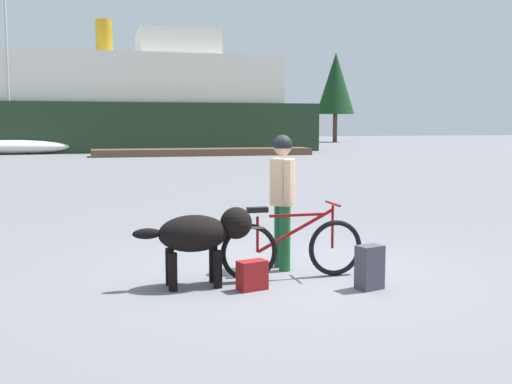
{
  "coord_description": "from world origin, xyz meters",
  "views": [
    {
      "loc": [
        -2.29,
        -7.14,
        1.83
      ],
      "look_at": [
        -0.02,
        1.44,
        0.85
      ],
      "focal_mm": 43.46,
      "sensor_mm": 36.0,
      "label": 1
    }
  ],
  "objects_px": {
    "person_cyclist": "(283,189)",
    "sailboat_moored": "(11,146)",
    "ferry_boat": "(147,105)",
    "backpack": "(370,267)",
    "bicycle": "(292,248)",
    "handbag_pannier": "(252,275)",
    "dog": "(202,234)"
  },
  "relations": [
    {
      "from": "person_cyclist",
      "to": "sailboat_moored",
      "type": "xyz_separation_m",
      "value": [
        -7.04,
        32.57,
        -0.5
      ]
    },
    {
      "from": "person_cyclist",
      "to": "sailboat_moored",
      "type": "distance_m",
      "value": 33.33
    },
    {
      "from": "ferry_boat",
      "to": "sailboat_moored",
      "type": "relative_size",
      "value": 2.42
    },
    {
      "from": "person_cyclist",
      "to": "backpack",
      "type": "distance_m",
      "value": 1.55
    },
    {
      "from": "bicycle",
      "to": "sailboat_moored",
      "type": "bearing_deg",
      "value": 101.95
    },
    {
      "from": "bicycle",
      "to": "handbag_pannier",
      "type": "relative_size",
      "value": 5.34
    },
    {
      "from": "bicycle",
      "to": "backpack",
      "type": "bearing_deg",
      "value": -44.15
    },
    {
      "from": "person_cyclist",
      "to": "bicycle",
      "type": "bearing_deg",
      "value": -94.66
    },
    {
      "from": "backpack",
      "to": "person_cyclist",
      "type": "bearing_deg",
      "value": 118.98
    },
    {
      "from": "bicycle",
      "to": "person_cyclist",
      "type": "bearing_deg",
      "value": 85.34
    },
    {
      "from": "person_cyclist",
      "to": "ferry_boat",
      "type": "bearing_deg",
      "value": 87.67
    },
    {
      "from": "dog",
      "to": "handbag_pannier",
      "type": "height_order",
      "value": "dog"
    },
    {
      "from": "handbag_pannier",
      "to": "ferry_boat",
      "type": "xyz_separation_m",
      "value": [
        2.11,
        37.35,
        2.94
      ]
    },
    {
      "from": "sailboat_moored",
      "to": "dog",
      "type": "bearing_deg",
      "value": -79.89
    },
    {
      "from": "handbag_pannier",
      "to": "sailboat_moored",
      "type": "distance_m",
      "value": 34.06
    },
    {
      "from": "handbag_pannier",
      "to": "person_cyclist",
      "type": "bearing_deg",
      "value": 54.66
    },
    {
      "from": "backpack",
      "to": "handbag_pannier",
      "type": "height_order",
      "value": "backpack"
    },
    {
      "from": "dog",
      "to": "handbag_pannier",
      "type": "bearing_deg",
      "value": -31.3
    },
    {
      "from": "handbag_pannier",
      "to": "ferry_boat",
      "type": "height_order",
      "value": "ferry_boat"
    },
    {
      "from": "bicycle",
      "to": "handbag_pannier",
      "type": "height_order",
      "value": "bicycle"
    },
    {
      "from": "handbag_pannier",
      "to": "sailboat_moored",
      "type": "relative_size",
      "value": 0.04
    },
    {
      "from": "person_cyclist",
      "to": "ferry_boat",
      "type": "relative_size",
      "value": 0.08
    },
    {
      "from": "person_cyclist",
      "to": "handbag_pannier",
      "type": "bearing_deg",
      "value": -125.34
    },
    {
      "from": "person_cyclist",
      "to": "handbag_pannier",
      "type": "xyz_separation_m",
      "value": [
        -0.62,
        -0.88,
        -0.85
      ]
    },
    {
      "from": "bicycle",
      "to": "ferry_boat",
      "type": "bearing_deg",
      "value": 87.64
    },
    {
      "from": "backpack",
      "to": "sailboat_moored",
      "type": "height_order",
      "value": "sailboat_moored"
    },
    {
      "from": "person_cyclist",
      "to": "handbag_pannier",
      "type": "relative_size",
      "value": 5.17
    },
    {
      "from": "person_cyclist",
      "to": "backpack",
      "type": "xyz_separation_m",
      "value": [
        0.65,
        -1.17,
        -0.77
      ]
    },
    {
      "from": "sailboat_moored",
      "to": "person_cyclist",
      "type": "bearing_deg",
      "value": -77.81
    },
    {
      "from": "bicycle",
      "to": "sailboat_moored",
      "type": "distance_m",
      "value": 33.81
    },
    {
      "from": "dog",
      "to": "sailboat_moored",
      "type": "bearing_deg",
      "value": 100.11
    },
    {
      "from": "bicycle",
      "to": "ferry_boat",
      "type": "relative_size",
      "value": 0.08
    }
  ]
}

